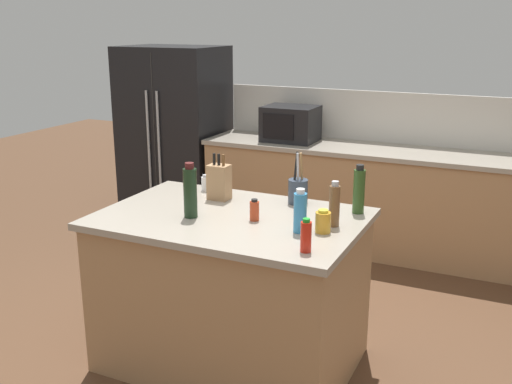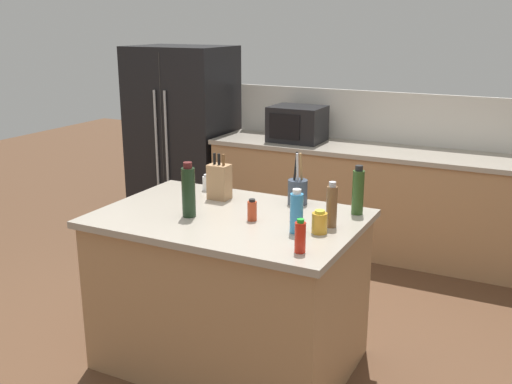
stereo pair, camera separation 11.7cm
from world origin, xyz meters
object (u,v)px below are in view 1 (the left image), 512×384
pepper_grinder (334,205)px  wine_bottle (190,192)px  dish_soap_bottle (300,212)px  microwave (291,124)px  olive_oil_bottle (359,190)px  honey_jar (323,222)px  hot_sauce_bottle (306,236)px  refrigerator (175,135)px  spice_jar_paprika (254,210)px  utensil_crock (298,190)px  salt_shaker (205,183)px  knife_block (219,182)px

pepper_grinder → wine_bottle: wine_bottle is taller
dish_soap_bottle → pepper_grinder: size_ratio=0.94×
microwave → dish_soap_bottle: (0.97, -2.29, -0.05)m
olive_oil_bottle → wine_bottle: (-0.84, -0.48, 0.01)m
honey_jar → hot_sauce_bottle: bearing=-87.2°
refrigerator → hot_sauce_bottle: bearing=-47.2°
refrigerator → spice_jar_paprika: size_ratio=14.21×
utensil_crock → pepper_grinder: (0.33, -0.31, 0.04)m
dish_soap_bottle → salt_shaker: (-0.85, 0.48, -0.06)m
knife_block → utensil_crock: 0.50m
spice_jar_paprika → olive_oil_bottle: olive_oil_bottle is taller
microwave → olive_oil_bottle: size_ratio=1.66×
refrigerator → microwave: bearing=-2.3°
salt_shaker → pepper_grinder: bearing=-17.5°
knife_block → wine_bottle: wine_bottle is taller
olive_oil_bottle → wine_bottle: bearing=-150.6°
spice_jar_paprika → olive_oil_bottle: 0.62m
olive_oil_bottle → microwave: bearing=122.3°
utensil_crock → dish_soap_bottle: 0.52m
olive_oil_bottle → hot_sauce_bottle: bearing=-95.3°
olive_oil_bottle → wine_bottle: size_ratio=0.91×
refrigerator → dish_soap_bottle: refrigerator is taller
microwave → utensil_crock: (0.77, -1.81, -0.08)m
dish_soap_bottle → wine_bottle: size_ratio=0.75×
spice_jar_paprika → wine_bottle: wine_bottle is taller
utensil_crock → dish_soap_bottle: bearing=-67.7°
wine_bottle → dish_soap_bottle: bearing=2.3°
dish_soap_bottle → olive_oil_bottle: olive_oil_bottle is taller
salt_shaker → honey_jar: 1.05m
spice_jar_paprika → olive_oil_bottle: size_ratio=0.43×
wine_bottle → honey_jar: wine_bottle is taller
wine_bottle → honey_jar: 0.78m
utensil_crock → dish_soap_bottle: (0.20, -0.48, 0.03)m
olive_oil_bottle → dish_soap_bottle: bearing=-113.0°
spice_jar_paprika → honey_jar: 0.41m
knife_block → spice_jar_paprika: bearing=-36.7°
knife_block → pepper_grinder: bearing=-12.6°
microwave → spice_jar_paprika: (0.67, -2.22, -0.10)m
pepper_grinder → olive_oil_bottle: olive_oil_bottle is taller
microwave → pepper_grinder: size_ratio=1.90×
dish_soap_bottle → spice_jar_paprika: size_ratio=1.91×
refrigerator → hot_sauce_bottle: refrigerator is taller
wine_bottle → hot_sauce_bottle: bearing=-16.0°
dish_soap_bottle → wine_bottle: wine_bottle is taller
dish_soap_bottle → spice_jar_paprika: 0.31m
refrigerator → wine_bottle: size_ratio=5.58×
refrigerator → wine_bottle: refrigerator is taller
dish_soap_bottle → olive_oil_bottle: (0.19, 0.45, 0.02)m
utensil_crock → dish_soap_bottle: size_ratio=1.34×
utensil_crock → olive_oil_bottle: utensil_crock is taller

